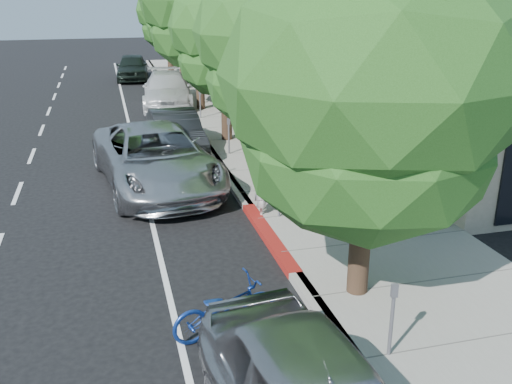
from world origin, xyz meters
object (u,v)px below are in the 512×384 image
object	(u,v)px
street_tree_2	(225,29)
pedestrian	(245,107)
dark_suv_far	(132,67)
street_tree_5	(168,12)
dark_sedan	(176,133)
street_tree_4	(180,2)
bicycle	(225,308)
cyclist	(264,182)
street_tree_0	(371,80)
street_tree_1	(272,36)
white_pickup	(167,90)
street_tree_3	(197,2)
silver_suv	(156,158)

from	to	relation	value
street_tree_2	pedestrian	size ratio (longest dim) A/B	4.27
street_tree_2	dark_suv_far	size ratio (longest dim) A/B	1.45
street_tree_5	dark_sedan	world-z (taller)	street_tree_5
street_tree_4	bicycle	distance (m)	25.09
cyclist	pedestrian	world-z (taller)	cyclist
street_tree_4	street_tree_5	bearing A→B (deg)	90.00
street_tree_0	dark_sedan	world-z (taller)	street_tree_0
street_tree_0	pedestrian	xyz separation A→B (m)	(1.20, 14.00, -3.22)
street_tree_0	bicycle	distance (m)	4.59
street_tree_1	bicycle	world-z (taller)	street_tree_1
dark_sedan	dark_suv_far	size ratio (longest dim) A/B	0.97
street_tree_0	dark_sedan	distance (m)	11.70
street_tree_0	white_pickup	distance (m)	19.89
street_tree_5	street_tree_0	bearing A→B (deg)	-90.00
street_tree_1	street_tree_5	distance (m)	24.00
street_tree_4	street_tree_1	bearing A→B (deg)	-90.00
cyclist	pedestrian	size ratio (longest dim) A/B	1.19
street_tree_2	street_tree_3	xyz separation A→B (m)	(-0.00, 6.00, 0.78)
street_tree_2	cyclist	xyz separation A→B (m)	(-0.65, -7.61, -3.28)
street_tree_0	bicycle	bearing A→B (deg)	-168.42
street_tree_1	street_tree_0	bearing A→B (deg)	-90.00
dark_suv_far	street_tree_0	bearing A→B (deg)	-80.30
street_tree_2	dark_suv_far	world-z (taller)	street_tree_2
street_tree_1	street_tree_4	size ratio (longest dim) A/B	0.92
street_tree_1	street_tree_2	size ratio (longest dim) A/B	1.04
street_tree_3	white_pickup	world-z (taller)	street_tree_3
street_tree_0	cyclist	xyz separation A→B (m)	(-0.65, 4.39, -3.22)
bicycle	street_tree_5	bearing A→B (deg)	-18.14
white_pickup	street_tree_2	bearing A→B (deg)	-73.58
street_tree_0	silver_suv	distance (m)	8.75
street_tree_0	street_tree_1	xyz separation A→B (m)	(-0.00, 6.00, 0.28)
street_tree_0	cyclist	world-z (taller)	street_tree_0
street_tree_1	street_tree_2	bearing A→B (deg)	90.00
dark_suv_far	silver_suv	bearing A→B (deg)	-86.76
street_tree_4	white_pickup	bearing A→B (deg)	-107.48
street_tree_1	cyclist	bearing A→B (deg)	-111.98
street_tree_5	silver_suv	xyz separation A→B (m)	(-3.10, -22.50, -3.23)
street_tree_2	pedestrian	world-z (taller)	street_tree_2
pedestrian	dark_sedan	bearing A→B (deg)	1.44
cyclist	white_pickup	bearing A→B (deg)	17.81
street_tree_1	street_tree_5	size ratio (longest dim) A/B	1.06
street_tree_5	cyclist	xyz separation A→B (m)	(-0.65, -25.61, -3.18)
street_tree_5	pedestrian	size ratio (longest dim) A/B	4.20
street_tree_3	silver_suv	size ratio (longest dim) A/B	1.26
dark_suv_far	pedestrian	size ratio (longest dim) A/B	2.94
silver_suv	pedestrian	size ratio (longest dim) A/B	4.05
dark_sedan	silver_suv	bearing A→B (deg)	-108.51
dark_sedan	street_tree_1	bearing A→B (deg)	-69.61
street_tree_3	street_tree_5	xyz separation A→B (m)	(0.00, 12.00, -0.88)
street_tree_5	bicycle	size ratio (longest dim) A/B	3.51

